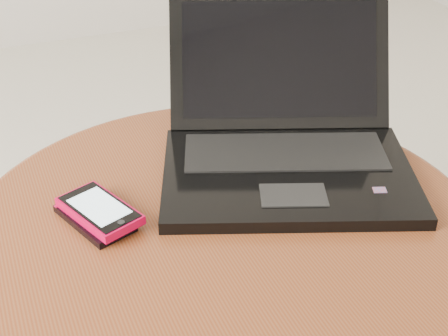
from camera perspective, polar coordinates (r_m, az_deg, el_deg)
name	(u,v)px	position (r m, az deg, el deg)	size (l,w,h in m)	color
table	(224,289)	(0.88, 0.03, -10.41)	(0.66, 0.66, 0.52)	#5E2D16
laptop	(285,139)	(0.91, 5.33, 2.47)	(0.43, 0.43, 0.19)	black
phone_black	(95,218)	(0.82, -11.14, -4.26)	(0.09, 0.12, 0.01)	black
phone_pink	(100,210)	(0.81, -10.72, -3.63)	(0.09, 0.12, 0.01)	#CE0238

